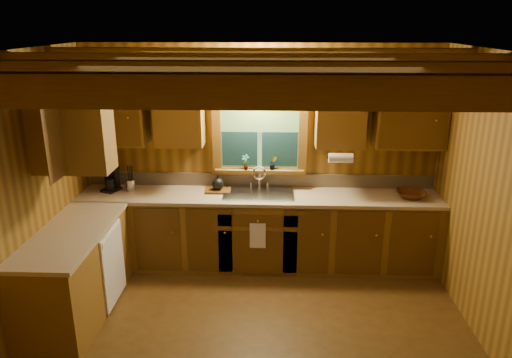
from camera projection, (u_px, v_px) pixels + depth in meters
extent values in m
plane|color=#4E3413|center=(252.00, 346.00, 4.43)|extent=(4.20, 4.20, 0.00)
plane|color=brown|center=(252.00, 54.00, 3.61)|extent=(4.20, 4.20, 0.00)
plane|color=brown|center=(260.00, 154.00, 5.82)|extent=(4.20, 0.00, 4.20)
plane|color=brown|center=(5.00, 211.00, 4.10)|extent=(0.00, 3.80, 3.80)
plane|color=brown|center=(509.00, 219.00, 3.94)|extent=(0.00, 3.80, 3.80)
cube|color=brown|center=(240.00, 91.00, 2.51)|extent=(4.20, 0.14, 0.18)
cube|color=brown|center=(249.00, 74.00, 3.27)|extent=(4.20, 0.14, 0.18)
cube|color=brown|center=(254.00, 64.00, 4.03)|extent=(4.20, 0.14, 0.18)
cube|color=brown|center=(258.00, 57.00, 4.79)|extent=(4.20, 0.14, 0.18)
cube|color=brown|center=(259.00, 231.00, 5.80)|extent=(4.20, 0.62, 0.86)
cube|color=brown|center=(75.00, 274.00, 4.82)|extent=(0.62, 1.60, 0.86)
cube|color=tan|center=(259.00, 196.00, 5.66)|extent=(4.20, 0.66, 0.04)
cube|color=tan|center=(71.00, 233.00, 4.68)|extent=(0.64, 1.60, 0.04)
cube|color=tan|center=(260.00, 180.00, 5.91)|extent=(4.20, 0.02, 0.16)
cube|color=white|center=(114.00, 265.00, 5.00)|extent=(0.02, 0.60, 0.80)
cube|color=brown|center=(112.00, 111.00, 5.56)|extent=(0.78, 0.34, 0.78)
cube|color=brown|center=(179.00, 112.00, 5.53)|extent=(0.55, 0.34, 0.78)
cube|color=brown|center=(341.00, 113.00, 5.46)|extent=(0.55, 0.34, 0.78)
cube|color=brown|center=(411.00, 114.00, 5.43)|extent=(0.78, 0.34, 0.78)
cube|color=brown|center=(52.00, 131.00, 4.57)|extent=(0.34, 1.10, 0.78)
cube|color=brown|center=(260.00, 97.00, 5.57)|extent=(1.12, 0.08, 0.10)
cube|color=brown|center=(260.00, 171.00, 5.85)|extent=(1.12, 0.08, 0.10)
cube|color=brown|center=(217.00, 134.00, 5.73)|extent=(0.10, 0.08, 0.80)
cube|color=brown|center=(303.00, 135.00, 5.69)|extent=(0.10, 0.08, 0.80)
cube|color=#4B7531|center=(260.00, 134.00, 5.74)|extent=(0.92, 0.01, 0.80)
cube|color=#122F33|center=(240.00, 149.00, 5.78)|extent=(0.42, 0.02, 0.42)
cube|color=#122F33|center=(280.00, 149.00, 5.76)|extent=(0.42, 0.02, 0.42)
cylinder|color=black|center=(260.00, 133.00, 5.71)|extent=(0.92, 0.01, 0.01)
cube|color=brown|center=(259.00, 171.00, 5.80)|extent=(1.06, 0.14, 0.04)
cylinder|color=black|center=(260.00, 76.00, 5.49)|extent=(0.08, 0.03, 0.08)
cylinder|color=black|center=(251.00, 77.00, 5.44)|extent=(0.09, 0.17, 0.08)
cylinder|color=black|center=(269.00, 77.00, 5.43)|extent=(0.09, 0.17, 0.08)
sphere|color=#FFE0A5|center=(245.00, 84.00, 5.41)|extent=(0.13, 0.13, 0.13)
sphere|color=#FFE0A5|center=(274.00, 84.00, 5.40)|extent=(0.13, 0.13, 0.13)
cylinder|color=white|center=(341.00, 158.00, 5.41)|extent=(0.27, 0.11, 0.11)
cube|color=white|center=(258.00, 236.00, 5.47)|extent=(0.18, 0.01, 0.30)
cube|color=silver|center=(259.00, 194.00, 5.66)|extent=(0.82, 0.48, 0.02)
cube|color=#262628|center=(243.00, 199.00, 5.69)|extent=(0.34, 0.40, 0.14)
cube|color=#262628|center=(275.00, 199.00, 5.68)|extent=(0.34, 0.40, 0.14)
cylinder|color=silver|center=(259.00, 180.00, 5.80)|extent=(0.04, 0.04, 0.22)
torus|color=silver|center=(259.00, 173.00, 5.71)|extent=(0.16, 0.02, 0.16)
cube|color=black|center=(111.00, 189.00, 5.78)|extent=(0.17, 0.21, 0.03)
cube|color=black|center=(112.00, 176.00, 5.79)|extent=(0.17, 0.08, 0.28)
cube|color=black|center=(109.00, 168.00, 5.67)|extent=(0.17, 0.19, 0.04)
cylinder|color=black|center=(110.00, 184.00, 5.72)|extent=(0.10, 0.10, 0.12)
cylinder|color=silver|center=(131.00, 185.00, 5.76)|extent=(0.11, 0.11, 0.14)
cylinder|color=black|center=(128.00, 174.00, 5.70)|extent=(0.03, 0.04, 0.20)
cylinder|color=black|center=(130.00, 174.00, 5.71)|extent=(0.01, 0.01, 0.20)
cylinder|color=black|center=(131.00, 174.00, 5.72)|extent=(0.03, 0.04, 0.20)
cylinder|color=black|center=(132.00, 173.00, 5.72)|extent=(0.04, 0.05, 0.20)
cube|color=#533611|center=(218.00, 191.00, 5.74)|extent=(0.30, 0.22, 0.03)
sphere|color=black|center=(218.00, 184.00, 5.72)|extent=(0.14, 0.14, 0.14)
cylinder|color=black|center=(218.00, 177.00, 5.69)|extent=(0.02, 0.02, 0.04)
imported|color=#48230C|center=(411.00, 194.00, 5.54)|extent=(0.36, 0.36, 0.08)
imported|color=#533611|center=(246.00, 162.00, 5.74)|extent=(0.12, 0.10, 0.19)
imported|color=#533611|center=(273.00, 163.00, 5.75)|extent=(0.11, 0.09, 0.16)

